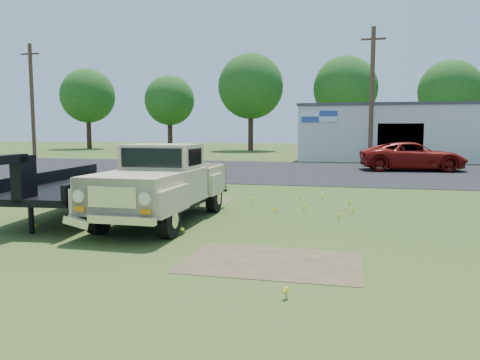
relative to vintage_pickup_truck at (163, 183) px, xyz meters
name	(u,v)px	position (x,y,z in m)	size (l,w,h in m)	color
ground	(231,224)	(1.68, 0.12, -0.96)	(140.00, 140.00, 0.00)	#2E4D18
asphalt_lot	(299,171)	(1.68, 15.12, -0.96)	(90.00, 14.00, 0.02)	black
dirt_patch_a	(272,262)	(3.18, -2.88, -0.96)	(3.00, 2.00, 0.01)	brown
dirt_patch_b	(198,200)	(-0.32, 3.62, -0.96)	(2.20, 1.60, 0.01)	brown
commercial_building	(395,132)	(7.68, 27.12, 1.14)	(14.20, 8.20, 4.15)	silver
utility_pole_west	(32,100)	(-20.32, 22.12, 3.65)	(1.60, 0.30, 9.00)	#4F3624
utility_pole_mid	(372,94)	(5.68, 22.12, 3.65)	(1.60, 0.30, 9.00)	#4F3624
treeline_a	(88,96)	(-26.32, 40.12, 5.34)	(6.40, 6.40, 9.52)	#392319
treeline_b	(170,101)	(-16.32, 41.12, 4.71)	(5.76, 5.76, 8.57)	#392319
treeline_c	(251,87)	(-6.32, 39.62, 5.98)	(7.04, 7.04, 10.47)	#392319
treeline_d	(345,88)	(3.68, 40.62, 5.66)	(6.72, 6.72, 10.00)	#392319
treeline_e	(450,92)	(13.68, 39.12, 5.03)	(6.08, 6.08, 9.04)	#392319
vintage_pickup_truck	(163,183)	(0.00, 0.00, 0.00)	(2.05, 5.27, 1.91)	tan
flatbed_trailer	(83,181)	(-2.51, 0.55, -0.08)	(2.15, 6.46, 1.76)	black
red_pickup	(413,157)	(7.77, 16.84, -0.18)	(2.59, 5.62, 1.56)	maroon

